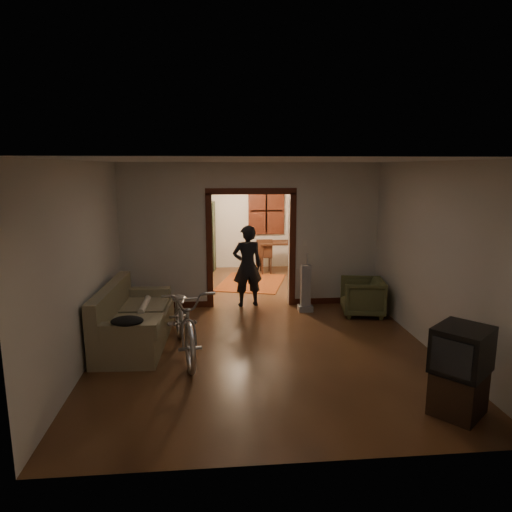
{
  "coord_description": "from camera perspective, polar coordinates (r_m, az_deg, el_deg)",
  "views": [
    {
      "loc": [
        -0.72,
        -8.0,
        2.72
      ],
      "look_at": [
        0.0,
        -0.3,
        1.2
      ],
      "focal_mm": 32.0,
      "sensor_mm": 36.0,
      "label": 1
    }
  ],
  "objects": [
    {
      "name": "rolled_paper",
      "position": [
        7.6,
        -13.76,
        -5.96
      ],
      "size": [
        0.1,
        0.79,
        0.1
      ],
      "primitive_type": "cylinder",
      "rotation": [
        1.57,
        0.0,
        0.0
      ],
      "color": "beige",
      "rests_on": "sofa"
    },
    {
      "name": "crt_tv",
      "position": [
        5.55,
        24.37,
        -10.61
      ],
      "size": [
        0.79,
        0.78,
        0.5
      ],
      "primitive_type": "cube",
      "rotation": [
        0.0,
        0.0,
        0.71
      ],
      "color": "black",
      "rests_on": "tv_stand"
    },
    {
      "name": "door_casing",
      "position": [
        8.92,
        -0.63,
        0.66
      ],
      "size": [
        1.74,
        0.2,
        2.32
      ],
      "primitive_type": "cube",
      "color": "#40180E",
      "rests_on": "floor"
    },
    {
      "name": "ceiling",
      "position": [
        8.03,
        -0.2,
        11.69
      ],
      "size": [
        5.0,
        8.5,
        0.01
      ],
      "primitive_type": "cube",
      "color": "white",
      "rests_on": "floor"
    },
    {
      "name": "wall_back",
      "position": [
        12.34,
        -1.98,
        4.97
      ],
      "size": [
        5.0,
        0.02,
        2.8
      ],
      "primitive_type": "cube",
      "color": "beige",
      "rests_on": "floor"
    },
    {
      "name": "desk",
      "position": [
        11.86,
        3.05,
        -0.17
      ],
      "size": [
        1.21,
        0.88,
        0.8
      ],
      "primitive_type": "cube",
      "rotation": [
        0.0,
        0.0,
        0.28
      ],
      "color": "#341C11",
      "rests_on": "floor"
    },
    {
      "name": "light_switch",
      "position": [
        8.97,
        6.11,
        1.63
      ],
      "size": [
        0.08,
        0.01,
        0.12
      ],
      "primitive_type": "cube",
      "color": "silver",
      "rests_on": "partition_wall"
    },
    {
      "name": "desk_chair",
      "position": [
        11.79,
        0.95,
        0.03
      ],
      "size": [
        0.5,
        0.5,
        0.91
      ],
      "primitive_type": "cube",
      "rotation": [
        0.0,
        0.0,
        0.27
      ],
      "color": "#341C11",
      "rests_on": "floor"
    },
    {
      "name": "bicycle",
      "position": [
        6.79,
        -8.88,
        -7.75
      ],
      "size": [
        1.07,
        2.15,
        1.08
      ],
      "primitive_type": "imported",
      "rotation": [
        0.0,
        0.0,
        0.18
      ],
      "color": "silver",
      "rests_on": "floor"
    },
    {
      "name": "armchair",
      "position": [
        8.72,
        13.14,
        -4.98
      ],
      "size": [
        0.87,
        0.85,
        0.69
      ],
      "primitive_type": "imported",
      "rotation": [
        0.0,
        0.0,
        -1.74
      ],
      "color": "#505530",
      "rests_on": "floor"
    },
    {
      "name": "floor",
      "position": [
        8.48,
        -0.19,
        -7.59
      ],
      "size": [
        5.0,
        8.5,
        0.01
      ],
      "primitive_type": "cube",
      "color": "#402414",
      "rests_on": "ground"
    },
    {
      "name": "wall_right",
      "position": [
        8.72,
        16.4,
        1.96
      ],
      "size": [
        0.02,
        8.5,
        2.8
      ],
      "primitive_type": "cube",
      "color": "beige",
      "rests_on": "floor"
    },
    {
      "name": "globe",
      "position": [
        11.93,
        -7.58,
        7.27
      ],
      "size": [
        0.29,
        0.29,
        0.29
      ],
      "primitive_type": "sphere",
      "color": "#1E5972",
      "rests_on": "locker"
    },
    {
      "name": "jacket",
      "position": [
        6.42,
        -15.81,
        -7.82
      ],
      "size": [
        0.43,
        0.33,
        0.13
      ],
      "primitive_type": "ellipsoid",
      "color": "black",
      "rests_on": "sofa"
    },
    {
      "name": "person",
      "position": [
        8.94,
        -1.09,
        -1.24
      ],
      "size": [
        0.64,
        0.47,
        1.61
      ],
      "primitive_type": "imported",
      "rotation": [
        0.0,
        0.0,
        3.3
      ],
      "color": "black",
      "rests_on": "floor"
    },
    {
      "name": "far_window",
      "position": [
        12.34,
        1.29,
        5.67
      ],
      "size": [
        0.98,
        0.06,
        1.28
      ],
      "primitive_type": "cube",
      "color": "black",
      "rests_on": "wall_back"
    },
    {
      "name": "partition_wall",
      "position": [
        8.87,
        -0.63,
        2.57
      ],
      "size": [
        5.0,
        0.14,
        2.8
      ],
      "primitive_type": "cube",
      "color": "beige",
      "rests_on": "floor"
    },
    {
      "name": "tv_stand",
      "position": [
        5.75,
        23.95,
        -15.37
      ],
      "size": [
        0.73,
        0.72,
        0.49
      ],
      "primitive_type": "cube",
      "rotation": [
        0.0,
        0.0,
        0.71
      ],
      "color": "black",
      "rests_on": "floor"
    },
    {
      "name": "locker",
      "position": [
        12.04,
        -7.46,
        2.4
      ],
      "size": [
        1.01,
        0.7,
        1.83
      ],
      "primitive_type": "cube",
      "rotation": [
        0.0,
        0.0,
        -0.22
      ],
      "color": "#29321E",
      "rests_on": "floor"
    },
    {
      "name": "chandelier",
      "position": [
        10.53,
        -1.44,
        9.1
      ],
      "size": [
        0.24,
        0.24,
        0.24
      ],
      "primitive_type": "sphere",
      "color": "#FFE0A5",
      "rests_on": "ceiling"
    },
    {
      "name": "sofa",
      "position": [
        7.35,
        -14.85,
        -7.12
      ],
      "size": [
        1.0,
        2.07,
        0.93
      ],
      "primitive_type": "cube",
      "rotation": [
        0.0,
        0.0,
        -0.05
      ],
      "color": "#706A4B",
      "rests_on": "floor"
    },
    {
      "name": "oriental_rug",
      "position": [
        10.87,
        -0.55,
        -3.33
      ],
      "size": [
        1.87,
        2.17,
        0.01
      ],
      "primitive_type": "cube",
      "rotation": [
        0.0,
        0.0,
        -0.28
      ],
      "color": "maroon",
      "rests_on": "floor"
    },
    {
      "name": "wall_left",
      "position": [
        8.3,
        -17.67,
        1.44
      ],
      "size": [
        0.02,
        8.5,
        2.8
      ],
      "primitive_type": "cube",
      "color": "beige",
      "rests_on": "floor"
    },
    {
      "name": "vacuum",
      "position": [
        8.73,
        6.21,
        -4.03
      ],
      "size": [
        0.32,
        0.27,
        0.9
      ],
      "primitive_type": "cube",
      "rotation": [
        0.0,
        0.0,
        0.21
      ],
      "color": "gray",
      "rests_on": "floor"
    }
  ]
}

